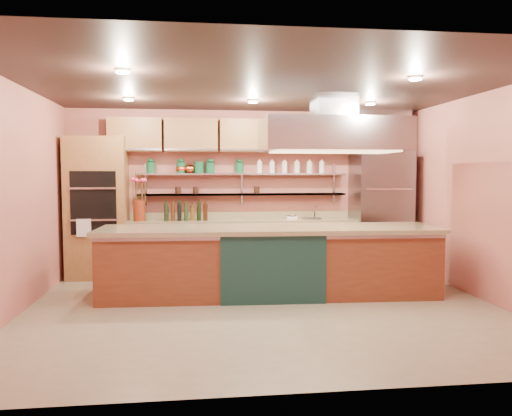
{
  "coord_description": "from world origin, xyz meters",
  "views": [
    {
      "loc": [
        -0.86,
        -6.21,
        1.72
      ],
      "look_at": [
        0.02,
        1.0,
        1.21
      ],
      "focal_mm": 35.0,
      "sensor_mm": 36.0,
      "label": 1
    }
  ],
  "objects": [
    {
      "name": "island",
      "position": [
        0.17,
        0.64,
        0.48
      ],
      "size": [
        4.66,
        1.2,
        0.96
      ],
      "primitive_type": "cube",
      "rotation": [
        0.0,
        0.0,
        -0.04
      ],
      "color": "brown",
      "rests_on": "floor"
    },
    {
      "name": "range_hood",
      "position": [
        1.07,
        0.64,
        2.25
      ],
      "size": [
        2.0,
        1.0,
        0.45
      ],
      "primitive_type": "cube",
      "color": "#A4A6AB",
      "rests_on": "ceiling"
    },
    {
      "name": "flower_vase",
      "position": [
        -1.78,
        2.15,
        1.1
      ],
      "size": [
        0.2,
        0.2,
        0.34
      ],
      "primitive_type": "cylinder",
      "rotation": [
        0.0,
        0.0,
        -0.03
      ],
      "color": "maroon",
      "rests_on": "back_counter"
    },
    {
      "name": "wall_back",
      "position": [
        0.0,
        2.5,
        1.4
      ],
      "size": [
        6.0,
        0.04,
        2.8
      ],
      "primitive_type": "cube",
      "color": "#B56255",
      "rests_on": "floor"
    },
    {
      "name": "kitchen_scale",
      "position": [
        0.77,
        2.15,
        0.98
      ],
      "size": [
        0.21,
        0.18,
        0.1
      ],
      "primitive_type": "cube",
      "rotation": [
        0.0,
        0.0,
        -0.29
      ],
      "color": "silver",
      "rests_on": "back_counter"
    },
    {
      "name": "ceiling",
      "position": [
        0.0,
        0.0,
        2.8
      ],
      "size": [
        6.0,
        5.0,
        0.02
      ],
      "primitive_type": "cube",
      "color": "black",
      "rests_on": "wall_back"
    },
    {
      "name": "back_counter",
      "position": [
        -0.05,
        2.2,
        0.47
      ],
      "size": [
        3.84,
        0.64,
        0.93
      ],
      "primitive_type": "cube",
      "color": "#9D895E",
      "rests_on": "floor"
    },
    {
      "name": "copper_kettle",
      "position": [
        -0.95,
        2.37,
        1.79
      ],
      "size": [
        0.21,
        0.21,
        0.15
      ],
      "primitive_type": "ellipsoid",
      "rotation": [
        0.0,
        0.0,
        0.14
      ],
      "color": "#C6582D",
      "rests_on": "wall_shelf_upper"
    },
    {
      "name": "upper_cabinets",
      "position": [
        0.0,
        2.32,
        2.35
      ],
      "size": [
        4.6,
        0.36,
        0.55
      ],
      "primitive_type": "cube",
      "color": "olive",
      "rests_on": "wall_back"
    },
    {
      "name": "bar_faucet",
      "position": [
        1.2,
        2.25,
        1.04
      ],
      "size": [
        0.04,
        0.04,
        0.22
      ],
      "primitive_type": "cylinder",
      "rotation": [
        0.0,
        0.0,
        -0.4
      ],
      "color": "silver",
      "rests_on": "back_counter"
    },
    {
      "name": "oven_stack",
      "position": [
        -2.45,
        2.18,
        1.15
      ],
      "size": [
        0.95,
        0.64,
        2.3
      ],
      "primitive_type": "cube",
      "color": "olive",
      "rests_on": "floor"
    },
    {
      "name": "wall_right",
      "position": [
        3.0,
        0.0,
        1.4
      ],
      "size": [
        0.04,
        5.0,
        2.8
      ],
      "primitive_type": "cube",
      "color": "#B56255",
      "rests_on": "floor"
    },
    {
      "name": "wall_shelf_lower",
      "position": [
        -0.05,
        2.37,
        1.35
      ],
      "size": [
        3.6,
        0.26,
        0.03
      ],
      "primitive_type": "cube",
      "color": "#A4A6AB",
      "rests_on": "wall_back"
    },
    {
      "name": "oil_bottle_cluster",
      "position": [
        -1.02,
        2.15,
        1.05
      ],
      "size": [
        0.79,
        0.37,
        0.25
      ],
      "primitive_type": "cube",
      "rotation": [
        0.0,
        0.0,
        -0.21
      ],
      "color": "black",
      "rests_on": "back_counter"
    },
    {
      "name": "green_canister",
      "position": [
        -0.79,
        2.37,
        1.81
      ],
      "size": [
        0.19,
        0.19,
        0.2
      ],
      "primitive_type": "cylinder",
      "rotation": [
        0.0,
        0.0,
        0.16
      ],
      "color": "#0F4929",
      "rests_on": "wall_shelf_upper"
    },
    {
      "name": "wall_left",
      "position": [
        -3.0,
        0.0,
        1.4
      ],
      "size": [
        0.04,
        5.0,
        2.8
      ],
      "primitive_type": "cube",
      "color": "#B56255",
      "rests_on": "floor"
    },
    {
      "name": "floor",
      "position": [
        0.0,
        0.0,
        -0.01
      ],
      "size": [
        6.0,
        5.0,
        0.02
      ],
      "primitive_type": "cube",
      "color": "gray",
      "rests_on": "ground"
    },
    {
      "name": "refrigerator",
      "position": [
        2.35,
        2.14,
        1.05
      ],
      "size": [
        0.95,
        0.72,
        2.1
      ],
      "primitive_type": "cube",
      "color": "slate",
      "rests_on": "floor"
    },
    {
      "name": "wall_front",
      "position": [
        0.0,
        -2.5,
        1.4
      ],
      "size": [
        6.0,
        0.04,
        2.8
      ],
      "primitive_type": "cube",
      "color": "#B56255",
      "rests_on": "floor"
    },
    {
      "name": "wall_shelf_upper",
      "position": [
        -0.05,
        2.37,
        1.7
      ],
      "size": [
        3.6,
        0.26,
        0.03
      ],
      "primitive_type": "cube",
      "color": "#A4A6AB",
      "rests_on": "wall_back"
    },
    {
      "name": "ceiling_downlights",
      "position": [
        0.0,
        0.2,
        2.77
      ],
      "size": [
        4.0,
        2.8,
        0.02
      ],
      "primitive_type": "cube",
      "color": "#FFE5A5",
      "rests_on": "ceiling"
    }
  ]
}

